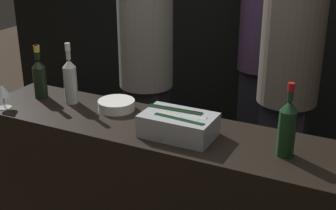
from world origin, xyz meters
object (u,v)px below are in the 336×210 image
at_px(red_wine_bottle_burgundy, 287,127).
at_px(person_in_hoodie, 146,64).
at_px(ice_bin_with_bottles, 178,123).
at_px(person_grey_polo, 289,78).
at_px(white_wine_bottle, 70,79).
at_px(wine_glass, 3,91).
at_px(champagne_bottle, 40,77).
at_px(bowl_white, 116,105).
at_px(person_blond_tee, 260,50).

height_order(red_wine_bottle_burgundy, person_in_hoodie, person_in_hoodie).
bearing_deg(ice_bin_with_bottles, person_grey_polo, 76.36).
xyz_separation_m(white_wine_bottle, person_grey_polo, (1.03, 1.03, -0.15)).
height_order(wine_glass, champagne_bottle, champagne_bottle).
xyz_separation_m(ice_bin_with_bottles, white_wine_bottle, (-0.75, 0.12, 0.08)).
height_order(bowl_white, person_blond_tee, person_blond_tee).
height_order(red_wine_bottle_burgundy, person_grey_polo, person_grey_polo).
distance_m(ice_bin_with_bottles, bowl_white, 0.48).
distance_m(person_in_hoodie, person_grey_polo, 1.06).
height_order(white_wine_bottle, person_grey_polo, person_grey_polo).
xyz_separation_m(bowl_white, white_wine_bottle, (-0.29, -0.03, 0.11)).
distance_m(bowl_white, person_in_hoodie, 0.96).
bearing_deg(red_wine_bottle_burgundy, wine_glass, -174.66).
bearing_deg(wine_glass, person_in_hoodie, 77.03).
distance_m(ice_bin_with_bottles, red_wine_bottle_burgundy, 0.53).
xyz_separation_m(champagne_bottle, person_grey_polo, (1.25, 1.04, -0.14)).
xyz_separation_m(champagne_bottle, person_blond_tee, (0.83, 1.81, -0.17)).
bearing_deg(wine_glass, red_wine_bottle_burgundy, 5.34).
xyz_separation_m(bowl_white, person_in_hoodie, (-0.32, 0.91, -0.05)).
relative_size(ice_bin_with_bottles, red_wine_bottle_burgundy, 1.05).
distance_m(wine_glass, champagne_bottle, 0.24).
bearing_deg(bowl_white, person_blond_tee, 79.75).
bearing_deg(red_wine_bottle_burgundy, ice_bin_with_bottles, -176.56).
bearing_deg(bowl_white, champagne_bottle, -175.83).
distance_m(person_blond_tee, person_grey_polo, 0.87).
distance_m(wine_glass, person_grey_polo, 1.84).
relative_size(wine_glass, champagne_bottle, 0.44).
distance_m(white_wine_bottle, person_in_hoodie, 0.95).
relative_size(champagne_bottle, person_in_hoodie, 0.18).
height_order(ice_bin_with_bottles, white_wine_bottle, white_wine_bottle).
distance_m(person_in_hoodie, person_blond_tee, 1.07).
height_order(person_blond_tee, person_grey_polo, person_grey_polo).
xyz_separation_m(bowl_white, wine_glass, (-0.58, -0.27, 0.07)).
height_order(person_in_hoodie, person_blond_tee, person_in_hoodie).
distance_m(ice_bin_with_bottles, wine_glass, 1.05).
distance_m(champagne_bottle, person_blond_tee, 1.99).
bearing_deg(ice_bin_with_bottles, person_in_hoodie, 126.24).
distance_m(bowl_white, wine_glass, 0.65).
bearing_deg(person_grey_polo, red_wine_bottle_burgundy, 31.52).
bearing_deg(red_wine_bottle_burgundy, person_grey_polo, 102.12).
bearing_deg(ice_bin_with_bottles, champagne_bottle, 173.35).
bearing_deg(person_in_hoodie, red_wine_bottle_burgundy, -172.09).
distance_m(champagne_bottle, person_grey_polo, 1.63).
bearing_deg(wine_glass, champagne_bottle, 71.98).
xyz_separation_m(bowl_white, red_wine_bottle_burgundy, (0.98, -0.12, 0.11)).
height_order(bowl_white, wine_glass, wine_glass).
bearing_deg(red_wine_bottle_burgundy, white_wine_bottle, 175.84).
bearing_deg(person_in_hoodie, white_wine_bottle, 137.65).
distance_m(ice_bin_with_bottles, white_wine_bottle, 0.77).
bearing_deg(person_grey_polo, wine_glass, -26.78).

